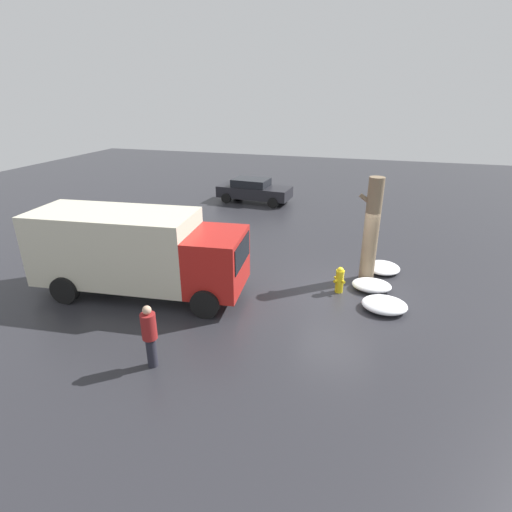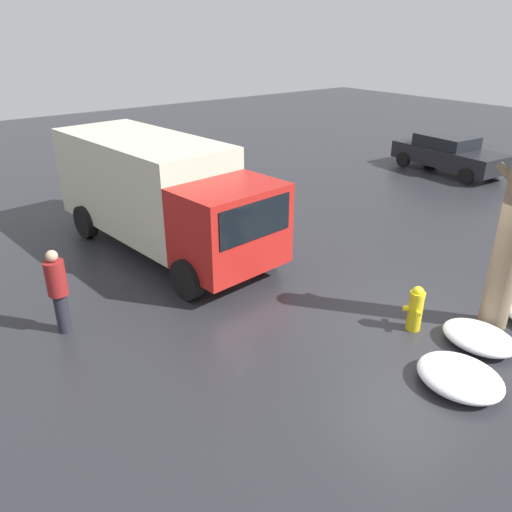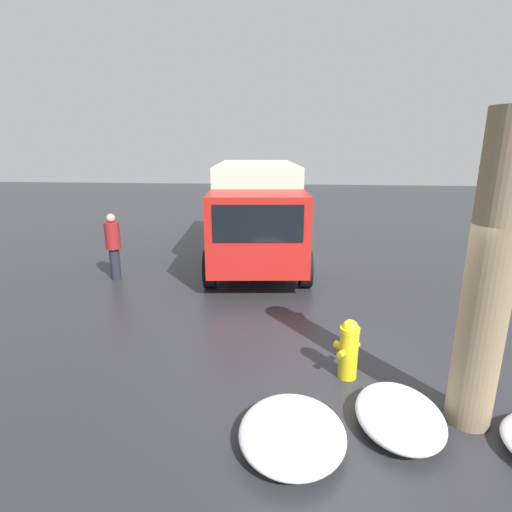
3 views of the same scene
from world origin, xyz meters
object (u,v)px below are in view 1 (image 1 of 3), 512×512
Objects in this scene: pedestrian at (150,334)px; parked_car at (254,190)px; delivery_truck at (135,250)px; fire_hydrant at (340,279)px; tree_trunk at (371,230)px.

parked_car is at bearing 14.50° from pedestrian.
delivery_truck is 4.20× the size of pedestrian.
pedestrian is 16.22m from parked_car.
delivery_truck is 12.67m from parked_car.
pedestrian is at bearing 30.26° from delivery_truck.
fire_hydrant is 0.54× the size of pedestrian.
fire_hydrant is at bearing -30.56° from pedestrian.
fire_hydrant is 6.87m from delivery_truck.
pedestrian is at bearing 12.69° from parked_car.
pedestrian is 0.37× the size of parked_car.
delivery_truck is at bearing 42.33° from pedestrian.
tree_trunk is at bearing -170.30° from fire_hydrant.
tree_trunk reaches higher than pedestrian.
fire_hydrant is at bearing 35.16° from parked_car.
pedestrian is (4.05, 5.34, 0.45)m from fire_hydrant.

